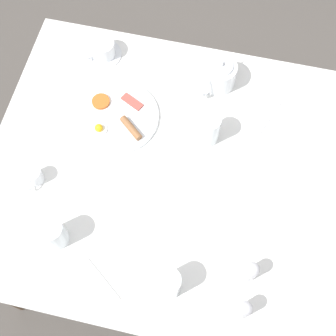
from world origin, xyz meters
name	(u,v)px	position (x,y,z in m)	size (l,w,h in m)	color
ground_plane	(168,231)	(0.00, 0.00, 0.00)	(8.00, 8.00, 0.00)	#4C4742
table	(168,177)	(0.00, 0.00, 0.66)	(1.04, 1.21, 0.72)	white
breakfast_plate	(116,117)	(-0.15, -0.22, 0.72)	(0.30, 0.30, 0.04)	white
teapot_near	(219,75)	(-0.38, 0.10, 0.77)	(0.19, 0.12, 0.12)	white
teacup_with_saucer_left	(103,49)	(-0.41, -0.34, 0.75)	(0.13, 0.13, 0.07)	white
water_glass_tall	(208,129)	(-0.15, 0.10, 0.78)	(0.08, 0.08, 0.12)	white
water_glass_short	(54,234)	(0.30, -0.28, 0.77)	(0.08, 0.08, 0.11)	white
wine_glass_spare	(168,284)	(0.37, 0.08, 0.78)	(0.08, 0.08, 0.12)	white
creamer_jug	(34,176)	(0.13, -0.42, 0.75)	(0.08, 0.06, 0.06)	white
pepper_grinder	(251,271)	(0.28, 0.31, 0.77)	(0.04, 0.04, 0.10)	#BCBCC1
salt_grinder	(244,310)	(0.39, 0.31, 0.77)	(0.04, 0.04, 0.10)	#BCBCC1
fork_by_plate	(268,119)	(-0.27, 0.30, 0.72)	(0.16, 0.08, 0.00)	silver
knife_by_plate	(207,208)	(0.10, 0.15, 0.72)	(0.07, 0.21, 0.00)	silver
spoon_for_tea	(323,183)	(-0.07, 0.50, 0.72)	(0.14, 0.07, 0.00)	silver
fork_spare	(102,280)	(0.39, -0.11, 0.72)	(0.12, 0.15, 0.00)	silver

